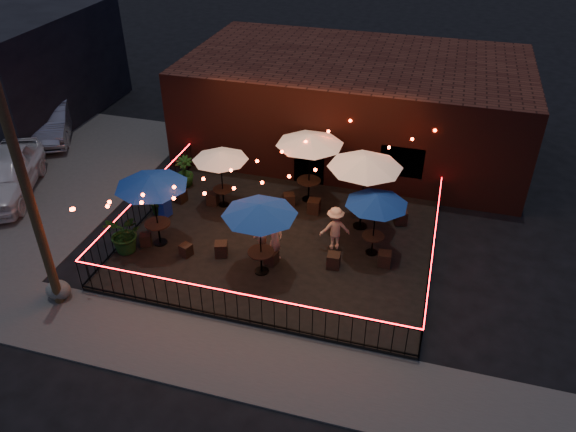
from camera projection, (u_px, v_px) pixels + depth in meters
name	position (u px, v px, depth m)	size (l,w,h in m)	color
ground	(261.00, 280.00, 17.47)	(110.00, 110.00, 0.00)	black
patio	(279.00, 242.00, 19.03)	(10.00, 8.00, 0.15)	black
sidewalk	(222.00, 356.00, 14.85)	(18.00, 2.50, 0.05)	#423F3D
parking_lot	(19.00, 169.00, 23.44)	(11.00, 12.00, 0.02)	#423F3D
brick_building	(355.00, 104.00, 24.13)	(14.00, 8.00, 4.00)	#39160F
utility_pole	(26.00, 186.00, 14.42)	(0.26, 0.26, 8.00)	#372816
fence_front	(237.00, 307.00, 15.50)	(10.00, 0.04, 1.04)	black
fence_left	(144.00, 205.00, 19.86)	(0.04, 8.00, 1.04)	black
fence_right	(432.00, 253.00, 17.55)	(0.04, 8.00, 1.04)	black
festoon_lights	(245.00, 180.00, 17.67)	(10.02, 8.72, 1.32)	#FF2A0E
cafe_table_0	(151.00, 182.00, 17.56)	(2.40, 2.40, 2.58)	black
cafe_table_1	(220.00, 156.00, 19.72)	(2.54, 2.54, 2.22)	black
cafe_table_2	(260.00, 210.00, 16.33)	(3.01, 3.01, 2.50)	black
cafe_table_3	(310.00, 140.00, 19.79)	(3.21, 3.21, 2.70)	black
cafe_table_4	(377.00, 201.00, 17.29)	(2.60, 2.60, 2.20)	black
cafe_table_5	(365.00, 163.00, 18.28)	(3.01, 3.01, 2.76)	black
bistro_chair_0	(146.00, 239.00, 18.66)	(0.35, 0.35, 0.42)	black
bistro_chair_1	(186.00, 250.00, 18.20)	(0.34, 0.34, 0.40)	black
bistro_chair_2	(180.00, 196.00, 20.93)	(0.40, 0.40, 0.47)	black
bistro_chair_3	(213.00, 199.00, 20.76)	(0.39, 0.39, 0.46)	black
bistro_chair_4	(221.00, 249.00, 18.18)	(0.40, 0.40, 0.47)	black
bistro_chair_5	(271.00, 257.00, 17.83)	(0.38, 0.38, 0.44)	black
bistro_chair_6	(289.00, 200.00, 20.70)	(0.39, 0.39, 0.47)	black
bistro_chair_7	(314.00, 206.00, 20.29)	(0.43, 0.43, 0.51)	black
bistro_chair_8	(334.00, 260.00, 17.67)	(0.40, 0.40, 0.48)	black
bistro_chair_9	(384.00, 259.00, 17.74)	(0.40, 0.40, 0.48)	black
bistro_chair_10	(358.00, 208.00, 20.22)	(0.38, 0.38, 0.45)	black
bistro_chair_11	(400.00, 217.00, 19.71)	(0.43, 0.43, 0.51)	black
patron_a	(275.00, 239.00, 17.66)	(0.59, 0.39, 1.62)	tan
patron_b	(258.00, 233.00, 17.99)	(0.77, 0.60, 1.58)	beige
patron_c	(335.00, 228.00, 18.21)	(1.00, 0.57, 1.55)	tan
potted_shrub_a	(125.00, 234.00, 18.09)	(1.26, 1.09, 1.40)	#1F3F13
potted_shrub_b	(158.00, 200.00, 19.98)	(0.68, 0.55, 1.24)	#0C370E
potted_shrub_c	(184.00, 172.00, 21.71)	(0.68, 0.68, 1.22)	#1D3D11
cooler	(162.00, 205.00, 20.08)	(0.72, 0.60, 0.81)	#112A9E
boulder	(58.00, 290.00, 16.61)	(0.82, 0.70, 0.64)	#484843
car_white	(4.00, 175.00, 21.31)	(2.03, 5.03, 1.72)	silver
car_silver	(51.00, 120.00, 25.69)	(1.66, 4.75, 1.57)	#97969D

